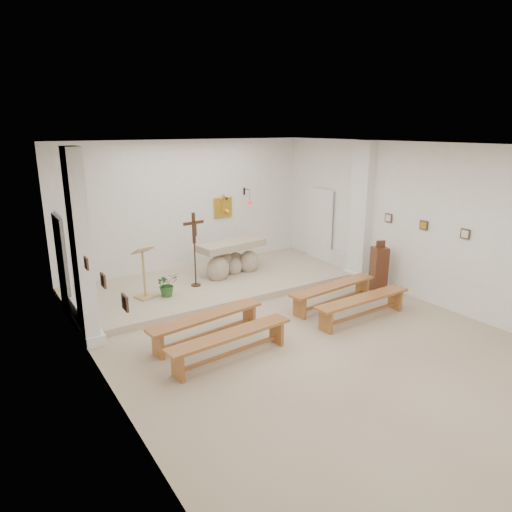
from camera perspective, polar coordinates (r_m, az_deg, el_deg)
ground at (r=8.70m, az=5.89°, el=-10.17°), size 7.00×10.00×0.00m
wall_left at (r=6.57m, az=-18.31°, el=-3.18°), size 0.02×10.00×3.50m
wall_right at (r=10.59m, az=21.17°, el=3.59°), size 0.02×10.00×3.50m
wall_back at (r=12.28m, az=-8.55°, el=6.04°), size 7.00×0.02×3.50m
ceiling at (r=7.83m, az=6.62°, el=13.47°), size 7.00×10.00×0.02m
sanctuary_platform at (r=11.39m, az=-5.11°, el=-3.32°), size 6.98×3.00×0.15m
pilaster_left at (r=8.47m, az=-21.02°, el=0.76°), size 0.26×0.55×3.50m
pilaster_right at (r=11.76m, az=13.00°, el=5.38°), size 0.26×0.55×3.50m
gold_wall_relief at (r=12.73m, az=-4.15°, el=6.06°), size 0.55×0.04×0.55m
sanctuary_lamp at (r=12.84m, az=-0.86°, el=6.90°), size 0.11×0.36×0.44m
station_frame_left_front at (r=5.85m, az=-16.06°, el=-5.63°), size 0.03×0.20×0.20m
station_frame_left_mid at (r=6.76m, az=-18.56°, el=-2.92°), size 0.03×0.20×0.20m
station_frame_left_rear at (r=7.70m, az=-20.45°, el=-0.86°), size 0.03×0.20×0.20m
station_frame_right_front at (r=10.14m, az=24.69°, el=2.53°), size 0.03×0.20×0.20m
station_frame_right_mid at (r=10.69m, az=20.24°, el=3.63°), size 0.03×0.20×0.20m
station_frame_right_rear at (r=11.31m, az=16.23°, el=4.59°), size 0.03×0.20×0.20m
radiator_left at (r=9.57m, az=-21.40°, el=-6.96°), size 0.10×0.85×0.52m
radiator_right at (r=12.62m, az=10.53°, el=-0.69°), size 0.10×0.85×0.52m
altar at (r=11.72m, az=-3.19°, el=-0.52°), size 1.87×0.94×0.93m
lectern at (r=10.25m, az=-13.80°, el=-1.98°), size 0.50×0.46×1.21m
crucifix_stand at (r=10.71m, az=-7.70°, el=1.47°), size 0.53×0.23×1.76m
potted_plant at (r=10.38m, az=-11.06°, el=-3.48°), size 0.54×0.48×0.54m
donation_pedestal at (r=11.22m, az=15.09°, el=-1.58°), size 0.42×0.42×1.25m
bench_left_front at (r=8.48m, az=-6.18°, el=-8.13°), size 2.35×0.66×0.49m
bench_right_front at (r=10.11m, az=9.62°, el=-4.24°), size 2.35×0.60×0.49m
bench_left_second at (r=7.76m, az=-3.18°, el=-10.41°), size 2.35×0.57×0.49m
bench_right_second at (r=9.52m, az=13.21°, el=-5.73°), size 2.33×0.43×0.49m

